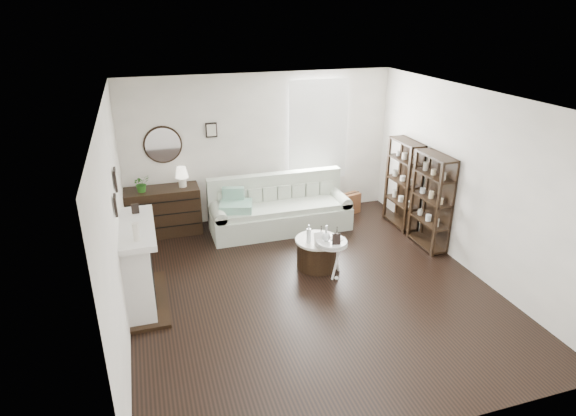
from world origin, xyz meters
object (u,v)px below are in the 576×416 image
object	(u,v)px
sofa	(279,212)
dresser	(164,211)
pedestal_table	(332,244)
drum_table	(317,253)

from	to	relation	value
sofa	dresser	xyz separation A→B (m)	(-2.01, 0.39, 0.10)
dresser	pedestal_table	world-z (taller)	dresser
sofa	dresser	bearing A→B (deg)	168.94
drum_table	sofa	bearing A→B (deg)	95.67
dresser	drum_table	size ratio (longest dim) A/B	1.85
sofa	dresser	world-z (taller)	sofa
drum_table	pedestal_table	size ratio (longest dim) A/B	1.21
sofa	pedestal_table	distance (m)	1.87
dresser	drum_table	world-z (taller)	dresser
sofa	drum_table	world-z (taller)	sofa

